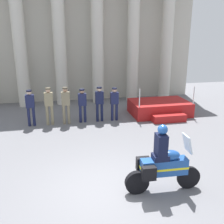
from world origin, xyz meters
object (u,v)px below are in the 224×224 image
officer_in_row_0 (30,105)px  officer_in_row_1 (49,103)px  officer_in_row_3 (82,103)px  officer_in_row_4 (99,101)px  officer_in_row_5 (114,101)px  motorcycle_with_rider (162,164)px  reviewing_stand (160,108)px  officer_in_row_2 (66,103)px

officer_in_row_0 → officer_in_row_1: 0.82m
officer_in_row_3 → officer_in_row_4: officer_in_row_4 is taller
officer_in_row_1 → officer_in_row_4: 2.34m
officer_in_row_5 → motorcycle_with_rider: 6.04m
officer_in_row_5 → reviewing_stand: bearing=-170.9°
reviewing_stand → officer_in_row_3: 4.12m
officer_in_row_3 → officer_in_row_5: bearing=178.3°
reviewing_stand → officer_in_row_2: bearing=-174.7°
officer_in_row_3 → officer_in_row_5: 1.54m
officer_in_row_0 → officer_in_row_2: (1.58, -0.07, 0.04)m
motorcycle_with_rider → officer_in_row_3: bearing=105.7°
officer_in_row_0 → officer_in_row_3: (2.35, 0.02, -0.04)m
reviewing_stand → officer_in_row_3: size_ratio=1.83×
officer_in_row_0 → officer_in_row_3: 2.35m
officer_in_row_2 → officer_in_row_3: bearing=-173.4°
officer_in_row_1 → officer_in_row_3: officer_in_row_1 is taller
officer_in_row_1 → officer_in_row_2: size_ratio=1.00×
officer_in_row_3 → motorcycle_with_rider: 6.25m
reviewing_stand → officer_in_row_5: size_ratio=1.83×
officer_in_row_5 → motorcycle_with_rider: (-0.08, -6.03, -0.16)m
officer_in_row_5 → motorcycle_with_rider: motorcycle_with_rider is taller
motorcycle_with_rider → officer_in_row_4: bearing=98.3°
reviewing_stand → officer_in_row_0: size_ratio=1.76×
officer_in_row_5 → motorcycle_with_rider: size_ratio=0.77×
officer_in_row_5 → officer_in_row_4: bearing=-1.9°
officer_in_row_0 → motorcycle_with_rider: (3.81, -6.05, -0.20)m
officer_in_row_3 → officer_in_row_2: bearing=6.6°
officer_in_row_1 → motorcycle_with_rider: size_ratio=0.84×
officer_in_row_3 → reviewing_stand: bearing=-175.0°
motorcycle_with_rider → officer_in_row_0: bearing=124.4°
reviewing_stand → officer_in_row_5: 2.62m
officer_in_row_2 → officer_in_row_5: (2.30, 0.05, -0.08)m
reviewing_stand → officer_in_row_1: (-5.58, -0.41, 0.69)m
officer_in_row_2 → officer_in_row_0: bearing=-2.4°
reviewing_stand → officer_in_row_2: officer_in_row_2 is taller
reviewing_stand → officer_in_row_1: bearing=-175.8°
reviewing_stand → officer_in_row_3: bearing=-174.9°
officer_in_row_0 → officer_in_row_5: officer_in_row_0 is taller
officer_in_row_1 → officer_in_row_5: officer_in_row_1 is taller
officer_in_row_4 → motorcycle_with_rider: motorcycle_with_rider is taller
reviewing_stand → officer_in_row_1: size_ratio=1.69×
reviewing_stand → officer_in_row_0: (-6.40, -0.39, 0.65)m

